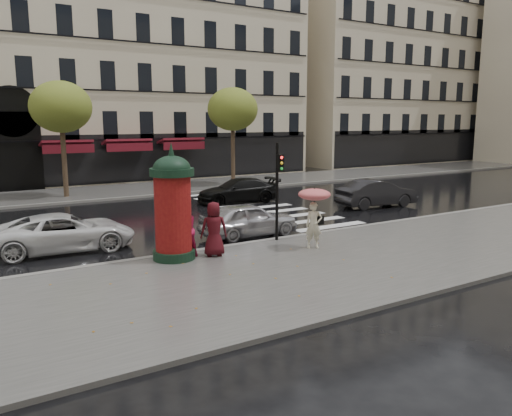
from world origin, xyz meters
TOP-DOWN VIEW (x-y plane):
  - ground at (0.00, 0.00)m, footprint 160.00×160.00m
  - near_sidewalk at (0.00, -0.50)m, footprint 90.00×7.00m
  - far_sidewalk at (0.00, 19.00)m, footprint 90.00×6.00m
  - near_kerb at (0.00, 3.00)m, footprint 90.00×0.25m
  - far_kerb at (0.00, 16.00)m, footprint 90.00×0.25m
  - zebra_crossing at (6.00, 9.60)m, footprint 3.60×11.75m
  - bldg_far_corner at (6.00, 30.00)m, footprint 26.00×14.00m
  - bldg_far_right at (34.00, 30.00)m, footprint 24.00×14.00m
  - tree_far_left at (-2.00, 18.00)m, footprint 3.40×3.40m
  - tree_far_right at (9.00, 18.00)m, footprint 3.40×3.40m
  - woman_umbrella at (2.86, 1.17)m, footprint 1.10×1.10m
  - woman_red at (-1.38, 2.40)m, footprint 0.95×0.78m
  - man_burgundy at (-0.51, 2.05)m, footprint 1.00×0.80m
  - morris_column at (-1.75, 2.40)m, footprint 1.37×1.37m
  - traffic_light at (2.42, 2.73)m, footprint 0.22×0.33m
  - car_silver at (2.10, 4.28)m, footprint 3.93×1.67m
  - car_darkgrey at (11.23, 6.59)m, footprint 4.47×2.00m
  - car_white at (-4.41, 5.70)m, footprint 4.84×2.51m
  - car_black at (5.76, 11.59)m, footprint 4.75×2.44m

SIDE VIEW (x-z plane):
  - ground at x=0.00m, z-range 0.00..0.00m
  - zebra_crossing at x=6.00m, z-range 0.00..0.01m
  - near_sidewalk at x=0.00m, z-range 0.00..0.12m
  - far_sidewalk at x=0.00m, z-range 0.00..0.12m
  - near_kerb at x=0.00m, z-range 0.00..0.14m
  - far_kerb at x=0.00m, z-range 0.00..0.14m
  - car_white at x=-4.41m, z-range 0.00..1.30m
  - car_black at x=5.76m, z-range 0.00..1.32m
  - car_silver at x=2.10m, z-range 0.00..1.32m
  - car_darkgrey at x=11.23m, z-range 0.00..1.42m
  - man_burgundy at x=-0.51m, z-range 0.12..1.89m
  - woman_red at x=-1.38m, z-range 0.12..1.91m
  - woman_umbrella at x=2.86m, z-range 0.46..2.58m
  - morris_column at x=-1.75m, z-range 0.04..3.72m
  - traffic_light at x=2.42m, z-range 0.50..4.05m
  - tree_far_left at x=-2.00m, z-range 1.85..8.49m
  - tree_far_right at x=9.00m, z-range 1.85..8.49m
  - bldg_far_corner at x=6.00m, z-range -0.14..22.76m
  - bldg_far_right at x=34.00m, z-range -0.14..22.76m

